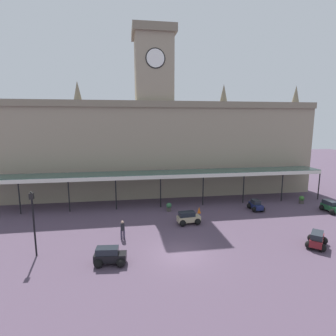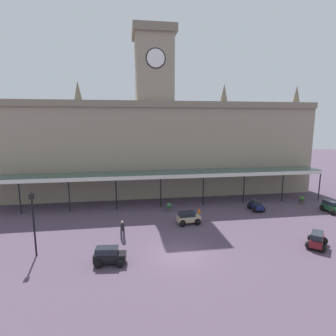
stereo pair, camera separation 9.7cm
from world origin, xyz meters
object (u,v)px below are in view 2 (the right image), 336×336
(pedestrian_beside_cars, at_px, (123,229))
(victorian_lamppost, at_px, (33,216))
(car_green_estate, at_px, (331,207))
(traffic_cone, at_px, (199,210))
(planter_by_canopy, at_px, (169,207))
(car_navy_sedan, at_px, (256,206))
(car_maroon_estate, at_px, (317,240))
(planter_near_kerb, at_px, (302,200))
(car_beige_estate, at_px, (188,219))
(car_black_estate, at_px, (109,257))

(pedestrian_beside_cars, distance_m, victorian_lamppost, 7.08)
(car_green_estate, xyz_separation_m, pedestrian_beside_cars, (-22.93, -3.57, 0.34))
(traffic_cone, relative_size, planter_by_canopy, 0.71)
(car_navy_sedan, distance_m, traffic_cone, 6.66)
(car_maroon_estate, relative_size, victorian_lamppost, 0.48)
(car_maroon_estate, xyz_separation_m, planter_near_kerb, (6.28, 10.94, -0.07))
(car_maroon_estate, distance_m, planter_by_canopy, 14.88)
(pedestrian_beside_cars, xyz_separation_m, victorian_lamppost, (-6.43, -1.97, 2.20))
(car_green_estate, bearing_deg, car_beige_estate, -176.50)
(victorian_lamppost, height_order, planter_near_kerb, victorian_lamppost)
(victorian_lamppost, relative_size, traffic_cone, 7.37)
(car_navy_sedan, distance_m, planter_by_canopy, 9.93)
(traffic_cone, bearing_deg, planter_near_kerb, 6.30)
(car_green_estate, height_order, traffic_cone, car_green_estate)
(pedestrian_beside_cars, bearing_deg, victorian_lamppost, -162.99)
(car_black_estate, bearing_deg, car_green_estate, 17.78)
(car_navy_sedan, relative_size, victorian_lamppost, 0.41)
(car_maroon_estate, relative_size, car_navy_sedan, 1.16)
(traffic_cone, distance_m, planter_near_kerb, 13.56)
(traffic_cone, height_order, planter_by_canopy, planter_by_canopy)
(car_beige_estate, xyz_separation_m, traffic_cone, (1.94, 2.99, -0.22))
(planter_by_canopy, bearing_deg, car_navy_sedan, -7.26)
(car_black_estate, bearing_deg, planter_by_canopy, 60.94)
(car_green_estate, distance_m, planter_near_kerb, 3.65)
(pedestrian_beside_cars, bearing_deg, car_navy_sedan, 20.15)
(car_green_estate, distance_m, car_navy_sedan, 8.19)
(pedestrian_beside_cars, height_order, traffic_cone, pedestrian_beside_cars)
(car_beige_estate, distance_m, victorian_lamppost, 13.83)
(car_green_estate, distance_m, victorian_lamppost, 29.99)
(car_green_estate, height_order, victorian_lamppost, victorian_lamppost)
(car_green_estate, bearing_deg, car_maroon_estate, -134.79)
(car_beige_estate, bearing_deg, pedestrian_beside_cars, -158.17)
(victorian_lamppost, distance_m, planter_by_canopy, 14.71)
(planter_near_kerb, bearing_deg, car_maroon_estate, -119.85)
(car_green_estate, relative_size, car_navy_sedan, 1.10)
(car_navy_sedan, relative_size, planter_by_canopy, 2.15)
(car_navy_sedan, bearing_deg, planter_by_canopy, 172.74)
(car_navy_sedan, xyz_separation_m, planter_near_kerb, (6.82, 1.54, -0.01))
(victorian_lamppost, bearing_deg, car_beige_estate, 19.44)
(car_beige_estate, relative_size, planter_near_kerb, 2.43)
(car_maroon_estate, xyz_separation_m, victorian_lamppost, (-21.95, 1.93, 2.55))
(car_navy_sedan, bearing_deg, pedestrian_beside_cars, -159.85)
(traffic_cone, bearing_deg, car_black_estate, -133.75)
(car_maroon_estate, distance_m, victorian_lamppost, 22.18)
(victorian_lamppost, bearing_deg, planter_by_canopy, 37.04)
(car_maroon_estate, distance_m, car_black_estate, 16.41)
(planter_by_canopy, bearing_deg, car_maroon_estate, -45.71)
(car_beige_estate, bearing_deg, car_maroon_estate, -35.25)
(car_navy_sedan, distance_m, planter_near_kerb, 6.99)
(pedestrian_beside_cars, bearing_deg, car_black_estate, -102.33)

